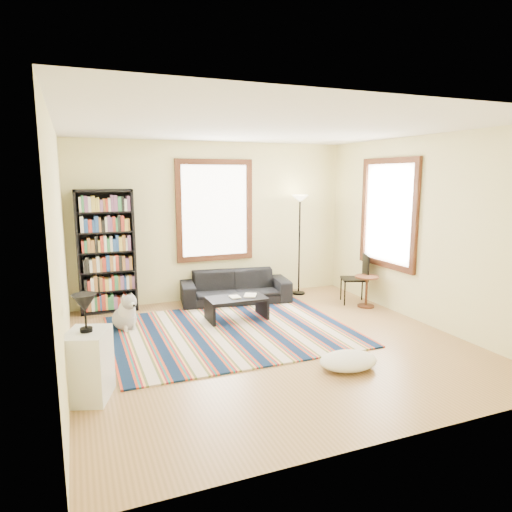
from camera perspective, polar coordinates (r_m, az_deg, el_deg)
name	(u,v)px	position (r m, az deg, el deg)	size (l,w,h in m)	color
floor	(270,346)	(6.26, 1.74, -11.18)	(5.00, 5.00, 0.10)	#A87B4D
ceiling	(271,123)	(5.87, 1.90, 16.25)	(5.00, 5.00, 0.10)	white
wall_back	(214,221)	(8.27, -5.32, 4.34)	(5.00, 0.10, 2.80)	#F2EAA3
wall_front	(402,281)	(3.74, 17.75, -3.00)	(5.00, 0.10, 2.80)	#F2EAA3
wall_left	(56,251)	(5.41, -23.77, 0.53)	(0.10, 5.00, 2.80)	#F2EAA3
wall_right	(426,231)	(7.29, 20.51, 2.99)	(0.10, 5.00, 2.80)	#F2EAA3
window_back	(215,211)	(8.18, -5.18, 5.68)	(1.20, 0.06, 1.60)	white
window_right	(388,213)	(7.83, 16.23, 5.13)	(0.06, 1.20, 1.60)	white
rug	(231,331)	(6.64, -3.12, -9.36)	(3.33, 2.67, 0.02)	#0B1C3A
sofa	(235,287)	(8.06, -2.60, -3.89)	(1.89, 0.74, 0.55)	black
bookshelf	(106,252)	(7.77, -18.21, 0.53)	(0.90, 0.30, 2.00)	black
coffee_table	(237,309)	(7.11, -2.45, -6.60)	(0.90, 0.50, 0.36)	black
book_a	(230,298)	(7.03, -3.23, -5.21)	(0.15, 0.20, 0.02)	beige
book_b	(244,295)	(7.15, -1.46, -4.92)	(0.18, 0.25, 0.02)	beige
floor_cushion	(348,361)	(5.54, 11.45, -12.71)	(0.71, 0.53, 0.18)	white
floor_lamp	(299,245)	(8.54, 5.43, 1.33)	(0.30, 0.30, 1.86)	black
side_table	(366,291)	(8.00, 13.62, -4.33)	(0.40, 0.40, 0.54)	#4B1F12
folding_chair	(354,279)	(8.17, 12.16, -2.82)	(0.42, 0.40, 0.86)	black
white_cabinet	(89,365)	(4.96, -20.18, -12.69)	(0.38, 0.50, 0.70)	white
table_lamp	(85,313)	(4.78, -20.57, -6.69)	(0.24, 0.24, 0.38)	black
dog	(124,311)	(6.94, -16.17, -6.62)	(0.39, 0.55, 0.55)	silver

